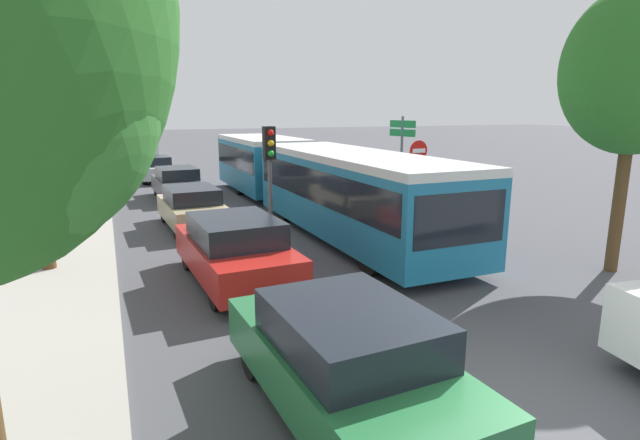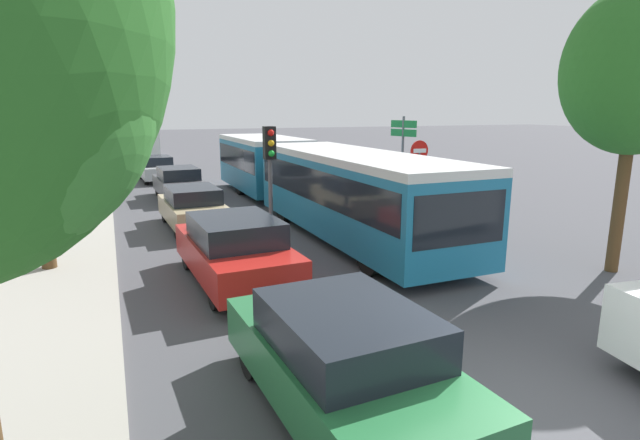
# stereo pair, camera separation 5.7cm
# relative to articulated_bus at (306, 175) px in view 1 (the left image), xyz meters

# --- Properties ---
(ground_plane) EXTENTS (200.00, 200.00, 0.00)m
(ground_plane) POSITION_rel_articulated_bus_xyz_m (-2.19, -12.77, -1.51)
(ground_plane) COLOR #47474C
(kerb_strip_left) EXTENTS (3.20, 50.19, 0.14)m
(kerb_strip_left) POSITION_rel_articulated_bus_xyz_m (-8.28, 7.32, -1.44)
(kerb_strip_left) COLOR #9E998E
(kerb_strip_left) RESTS_ON ground
(articulated_bus) EXTENTS (2.71, 17.66, 2.62)m
(articulated_bus) POSITION_rel_articulated_bus_xyz_m (0.00, 0.00, 0.00)
(articulated_bus) COLOR teal
(articulated_bus) RESTS_ON ground
(city_bus_rear) EXTENTS (3.09, 11.74, 2.50)m
(city_bus_rear) POSITION_rel_articulated_bus_xyz_m (-4.17, 27.42, -0.06)
(city_bus_rear) COLOR silver
(city_bus_rear) RESTS_ON ground
(queued_car_green) EXTENTS (2.01, 4.37, 1.49)m
(queued_car_green) POSITION_rel_articulated_bus_xyz_m (-4.11, -11.78, -0.76)
(queued_car_green) COLOR #236638
(queued_car_green) RESTS_ON ground
(queued_car_red) EXTENTS (2.05, 4.46, 1.52)m
(queued_car_red) POSITION_rel_articulated_bus_xyz_m (-4.19, -6.27, -0.74)
(queued_car_red) COLOR #B21E19
(queued_car_red) RESTS_ON ground
(queued_car_tan) EXTENTS (1.85, 4.03, 1.38)m
(queued_car_tan) POSITION_rel_articulated_bus_xyz_m (-4.22, -0.43, -0.81)
(queued_car_tan) COLOR tan
(queued_car_tan) RESTS_ON ground
(queued_car_graphite) EXTENTS (1.87, 4.08, 1.39)m
(queued_car_graphite) POSITION_rel_articulated_bus_xyz_m (-3.92, 5.47, -0.81)
(queued_car_graphite) COLOR #47474C
(queued_car_graphite) RESTS_ON ground
(queued_car_silver) EXTENTS (1.83, 3.99, 1.36)m
(queued_car_silver) POSITION_rel_articulated_bus_xyz_m (-4.31, 11.79, -0.82)
(queued_car_silver) COLOR #B7BABF
(queued_car_silver) RESTS_ON ground
(traffic_light) EXTENTS (0.32, 0.36, 3.40)m
(traffic_light) POSITION_rel_articulated_bus_xyz_m (-2.52, -3.63, 0.99)
(traffic_light) COLOR #56595E
(traffic_light) RESTS_ON ground
(no_entry_sign) EXTENTS (0.70, 0.08, 2.82)m
(no_entry_sign) POSITION_rel_articulated_bus_xyz_m (3.23, -2.39, 0.36)
(no_entry_sign) COLOR #56595E
(no_entry_sign) RESTS_ON ground
(direction_sign_post) EXTENTS (0.33, 1.39, 3.60)m
(direction_sign_post) POSITION_rel_articulated_bus_xyz_m (4.11, 0.08, 1.04)
(direction_sign_post) COLOR #56595E
(direction_sign_post) RESTS_ON ground
(tree_left_mid) EXTENTS (3.55, 3.55, 6.67)m
(tree_left_mid) POSITION_rel_articulated_bus_xyz_m (-8.24, -3.87, 3.29)
(tree_left_mid) COLOR #51381E
(tree_left_mid) RESTS_ON ground
(tree_left_far) EXTENTS (3.20, 3.20, 5.63)m
(tree_left_far) POSITION_rel_articulated_bus_xyz_m (-8.04, 6.21, 2.52)
(tree_left_far) COLOR #51381E
(tree_left_far) RESTS_ON ground
(tree_left_distant) EXTENTS (4.58, 4.58, 7.22)m
(tree_left_distant) POSITION_rel_articulated_bus_xyz_m (-7.84, 16.36, 3.46)
(tree_left_distant) COLOR #51381E
(tree_left_distant) RESTS_ON ground
(tree_right_near) EXTENTS (3.23, 3.23, 6.61)m
(tree_right_near) POSITION_rel_articulated_bus_xyz_m (4.43, -9.07, 3.09)
(tree_right_near) COLOR #51381E
(tree_right_near) RESTS_ON ground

